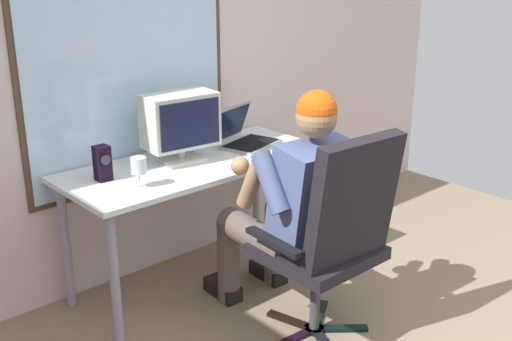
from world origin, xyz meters
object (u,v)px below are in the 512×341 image
crt_monitor (180,121)px  wine_glass (139,167)px  person_seated (294,203)px  laptop (241,134)px  office_chair (335,231)px  desk_speaker (102,163)px  desk (196,176)px

crt_monitor → wine_glass: bearing=-153.8°
person_seated → laptop: (0.26, 0.69, 0.15)m
person_seated → wine_glass: person_seated is taller
office_chair → person_seated: bearing=86.4°
crt_monitor → desk_speaker: bearing=177.8°
desk → person_seated: bearing=-78.0°
desk_speaker → crt_monitor: bearing=-2.2°
crt_monitor → desk_speaker: size_ratio=2.30×
laptop → wine_glass: (-0.82, -0.22, 0.04)m
wine_glass → office_chair: bearing=-54.2°
office_chair → desk_speaker: office_chair is taller
wine_glass → desk_speaker: (-0.08, 0.20, -0.01)m
crt_monitor → wine_glass: (-0.38, -0.19, -0.12)m
laptop → desk: bearing=-169.3°
desk → wine_glass: 0.49m
desk → crt_monitor: size_ratio=3.61×
wine_glass → desk_speaker: 0.22m
crt_monitor → person_seated: bearing=-74.3°
office_chair → laptop: size_ratio=2.64×
wine_glass → desk_speaker: desk_speaker is taller
office_chair → desk_speaker: 1.17m
person_seated → desk_speaker: size_ratio=6.96×
desk → desk_speaker: (-0.51, 0.06, 0.17)m
person_seated → desk_speaker: bearing=133.5°
desk → crt_monitor: (-0.05, 0.05, 0.31)m
desk_speaker → desk: bearing=-7.0°
desk → desk_speaker: desk_speaker is taller
crt_monitor → laptop: (0.44, 0.03, -0.16)m
person_seated → crt_monitor: bearing=105.7°
desk → wine_glass: bearing=-161.9°
person_seated → wine_glass: bearing=140.0°
wine_glass → desk_speaker: size_ratio=0.86×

